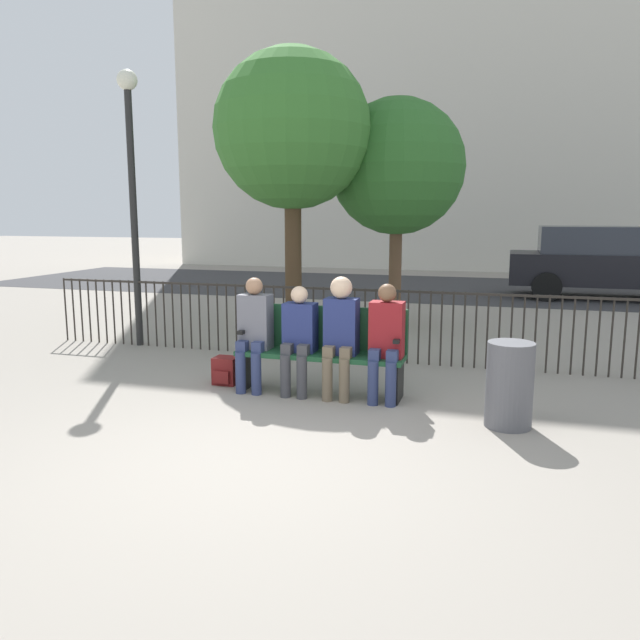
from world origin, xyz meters
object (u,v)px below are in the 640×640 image
tree_0 (292,131)px  lamp_post (131,168)px  trash_bin (509,385)px  seated_person_3 (386,337)px  seated_person_0 (254,329)px  seated_person_2 (340,330)px  parked_car_0 (603,261)px  tree_1 (397,168)px  park_bench (322,347)px  backpack (226,371)px  seated_person_1 (299,335)px

tree_0 → lamp_post: (-1.78, -1.74, -0.65)m
lamp_post → trash_bin: bearing=-22.6°
seated_person_3 → tree_0: (-2.18, 3.44, 2.51)m
seated_person_0 → tree_0: bearing=102.1°
seated_person_2 → trash_bin: size_ratio=1.63×
seated_person_2 → parked_car_0: 9.86m
seated_person_2 → tree_1: tree_1 is taller
seated_person_2 → tree_1: size_ratio=0.33×
park_bench → seated_person_3: (0.71, -0.13, 0.17)m
seated_person_2 → lamp_post: (-3.49, 1.69, 1.81)m
backpack → tree_1: bearing=75.8°
parked_car_0 → tree_1: bearing=-130.6°
seated_person_0 → tree_1: bearing=80.9°
seated_person_0 → seated_person_2: seated_person_2 is taller
seated_person_1 → trash_bin: (2.15, -0.45, -0.25)m
park_bench → trash_bin: 2.01m
lamp_post → backpack: bearing=-36.6°
seated_person_2 → backpack: bearing=175.2°
tree_0 → lamp_post: 2.58m
seated_person_2 → tree_0: (-1.70, 3.43, 2.46)m
park_bench → tree_1: bearing=90.0°
tree_1 → trash_bin: size_ratio=4.92×
seated_person_3 → backpack: bearing=176.4°
seated_person_1 → seated_person_3: seated_person_3 is taller
seated_person_2 → trash_bin: (1.69, -0.46, -0.33)m
tree_0 → parked_car_0: tree_0 is taller
tree_1 → park_bench: bearing=-90.0°
seated_person_0 → trash_bin: (2.65, -0.46, -0.29)m
parked_car_0 → park_bench: bearing=-113.5°
backpack → lamp_post: size_ratio=0.08×
seated_person_1 → seated_person_2: size_ratio=0.91×
seated_person_1 → backpack: (-0.91, 0.12, -0.49)m
park_bench → seated_person_1: size_ratio=1.56×
seated_person_0 → tree_0: (-0.74, 3.43, 2.50)m
backpack → lamp_post: bearing=143.4°
seated_person_3 → parked_car_0: (3.21, 9.15, 0.17)m
park_bench → seated_person_2: size_ratio=1.42×
parked_car_0 → seated_person_3: bearing=-109.3°
park_bench → trash_bin: bearing=-16.9°
tree_0 → park_bench: bearing=-66.1°
lamp_post → parked_car_0: (7.17, 7.45, -1.68)m
parked_car_0 → tree_0: bearing=-133.3°
lamp_post → trash_bin: (5.18, -2.15, -2.14)m
lamp_post → park_bench: bearing=-25.7°
seated_person_2 → tree_0: tree_0 is taller
backpack → trash_bin: 3.12m
backpack → tree_1: size_ratio=0.08×
seated_person_1 → tree_0: tree_0 is taller
park_bench → seated_person_3: bearing=-10.3°
seated_person_3 → backpack: (-1.84, 0.12, -0.52)m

